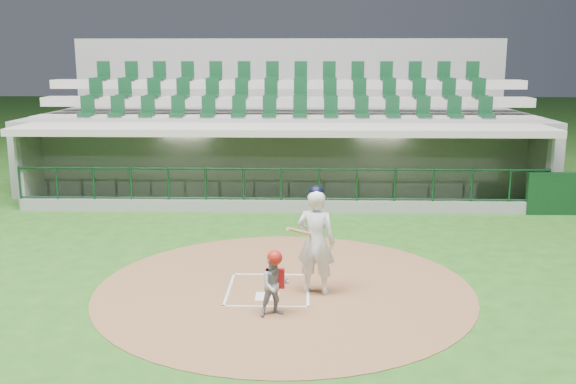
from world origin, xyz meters
The scene contains 8 objects.
ground centered at (0.00, 0.00, 0.00)m, with size 120.00×120.00×0.00m, color #1F4D16.
dirt_circle centered at (0.30, -0.20, 0.01)m, with size 7.20×7.20×0.01m, color brown.
home_plate centered at (0.00, -0.70, 0.02)m, with size 0.43×0.43×0.02m, color white.
batter_box_chalk centered at (0.00, -0.30, 0.02)m, with size 1.55×1.80×0.01m.
dugout_structure centered at (0.10, 7.82, 0.96)m, with size 16.40×3.70×3.00m.
seating_deck centered at (0.00, 10.91, 1.42)m, with size 17.00×6.72×5.15m.
batter centered at (0.89, -0.43, 1.03)m, with size 0.95×0.97×2.06m.
catcher centered at (0.18, -1.51, 0.59)m, with size 0.63×0.57×1.16m.
Camera 1 is at (0.70, -11.83, 4.35)m, focal length 40.00 mm.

